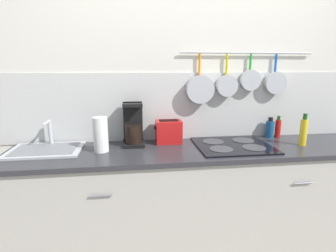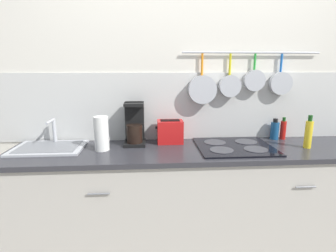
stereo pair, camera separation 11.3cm
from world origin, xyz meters
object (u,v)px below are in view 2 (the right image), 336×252
(bottle_hot_sauce, at_px, (283,129))
(bottle_dish_soap, at_px, (308,134))
(paper_towel_roll, at_px, (101,134))
(bottle_sesame_oil, at_px, (275,130))
(coffee_maker, at_px, (135,127))
(toaster, at_px, (170,132))

(bottle_hot_sauce, relative_size, bottle_dish_soap, 0.75)
(paper_towel_roll, bearing_deg, bottle_hot_sauce, 7.77)
(bottle_sesame_oil, distance_m, bottle_dish_soap, 0.29)
(bottle_dish_soap, bearing_deg, coffee_maker, 171.03)
(bottle_hot_sauce, bearing_deg, toaster, -177.42)
(paper_towel_roll, bearing_deg, bottle_dish_soap, -1.93)
(bottle_sesame_oil, height_order, bottle_hot_sauce, bottle_hot_sauce)
(coffee_maker, height_order, bottle_dish_soap, coffee_maker)
(coffee_maker, distance_m, toaster, 0.28)
(paper_towel_roll, distance_m, bottle_sesame_oil, 1.41)
(coffee_maker, bearing_deg, bottle_dish_soap, -8.97)
(coffee_maker, relative_size, bottle_dish_soap, 1.32)
(paper_towel_roll, distance_m, bottle_hot_sauce, 1.48)
(paper_towel_roll, relative_size, bottle_sesame_oil, 1.43)
(paper_towel_roll, relative_size, coffee_maker, 0.76)
(paper_towel_roll, relative_size, toaster, 1.14)
(toaster, bearing_deg, paper_towel_roll, -162.88)
(coffee_maker, bearing_deg, toaster, 0.74)
(coffee_maker, bearing_deg, paper_towel_roll, -146.36)
(toaster, height_order, bottle_sesame_oil, toaster)
(coffee_maker, xyz_separation_m, bottle_sesame_oil, (1.16, 0.05, -0.06))
(paper_towel_roll, height_order, toaster, paper_towel_roll)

